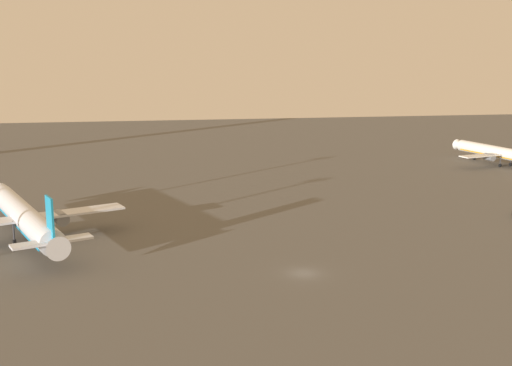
# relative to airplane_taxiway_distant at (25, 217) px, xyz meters

# --- Properties ---
(ground_plane) EXTENTS (416.00, 416.00, 0.00)m
(ground_plane) POSITION_rel_airplane_taxiway_distant_xyz_m (41.50, -22.82, -4.09)
(ground_plane) COLOR #56544F
(airplane_taxiway_distant) EXTENTS (31.77, 40.27, 10.82)m
(airplane_taxiway_distant) POSITION_rel_airplane_taxiway_distant_xyz_m (0.00, 0.00, 0.00)
(airplane_taxiway_distant) COLOR silver
(airplane_taxiway_distant) RESTS_ON ground
(airplane_mid_apron) EXTENTS (27.35, 34.87, 9.06)m
(airplane_mid_apron) POSITION_rel_airplane_taxiway_distant_xyz_m (115.23, 52.41, -0.66)
(airplane_mid_apron) COLOR silver
(airplane_mid_apron) RESTS_ON ground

